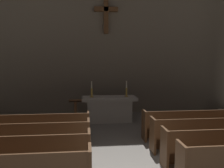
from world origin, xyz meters
TOP-DOWN VIEW (x-y plane):
  - pew_left_row_2 at (-2.61, 0.96)m, footprint 3.54×0.50m
  - pew_left_row_3 at (-2.61, 1.95)m, footprint 3.54×0.50m
  - pew_left_row_4 at (-2.61, 2.95)m, footprint 3.54×0.50m
  - pew_right_row_3 at (2.61, 1.95)m, footprint 3.54×0.50m
  - pew_right_row_4 at (2.61, 2.95)m, footprint 3.54×0.50m
  - altar at (0.00, 5.34)m, footprint 2.20×0.90m
  - candlestick_left at (-0.70, 5.34)m, footprint 0.16×0.16m
  - candlestick_right at (0.70, 5.34)m, footprint 0.16×0.16m
  - apse_with_cross at (0.00, 7.02)m, footprint 12.41×0.45m
  - lectern at (-1.30, 4.14)m, footprint 0.44×0.36m

SIDE VIEW (x-z plane):
  - pew_left_row_2 at x=-2.61m, z-range 0.00..0.95m
  - pew_left_row_3 at x=-2.61m, z-range 0.00..0.95m
  - pew_left_row_4 at x=-2.61m, z-range 0.00..0.95m
  - pew_right_row_3 at x=2.61m, z-range 0.00..0.95m
  - pew_right_row_4 at x=2.61m, z-range 0.00..0.95m
  - altar at x=0.00m, z-range 0.03..1.04m
  - lectern at x=-1.30m, z-range -0.03..1.13m
  - candlestick_left at x=-0.70m, z-range 0.89..1.53m
  - candlestick_right at x=0.70m, z-range 0.89..1.53m
  - apse_with_cross at x=0.00m, z-range 0.00..8.13m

